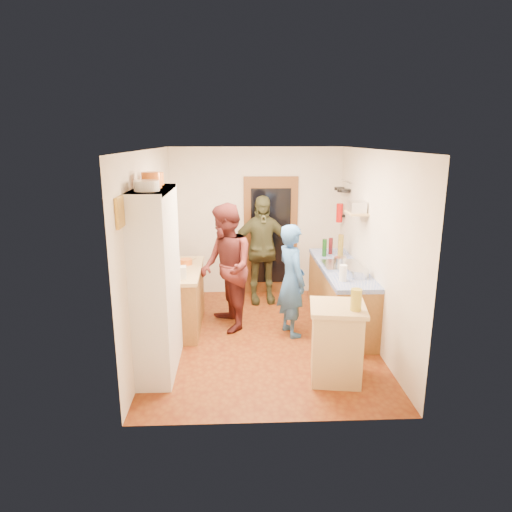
{
  "coord_description": "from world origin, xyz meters",
  "views": [
    {
      "loc": [
        -0.36,
        -5.96,
        2.75
      ],
      "look_at": [
        -0.09,
        0.15,
        1.16
      ],
      "focal_mm": 32.0,
      "sensor_mm": 36.0,
      "label": 1
    }
  ],
  "objects": [
    {
      "name": "pan_hang_c",
      "position": [
        1.4,
        1.75,
        1.91
      ],
      "size": [
        0.17,
        0.17,
        0.05
      ],
      "primitive_type": "cylinder",
      "color": "black",
      "rests_on": "pan_rail"
    },
    {
      "name": "ceiling",
      "position": [
        0.0,
        0.0,
        2.61
      ],
      "size": [
        3.0,
        4.0,
        0.02
      ],
      "primitive_type": "cube",
      "color": "silver",
      "rests_on": "ground"
    },
    {
      "name": "floor",
      "position": [
        0.0,
        0.0,
        -0.01
      ],
      "size": [
        3.0,
        4.0,
        0.02
      ],
      "primitive_type": "cube",
      "color": "brown",
      "rests_on": "ground"
    },
    {
      "name": "toaster",
      "position": [
        -1.15,
        -0.02,
        0.98
      ],
      "size": [
        0.23,
        0.17,
        0.16
      ],
      "primitive_type": "cube",
      "rotation": [
        0.0,
        0.0,
        0.1
      ],
      "color": "white",
      "rests_on": "left_counter_top"
    },
    {
      "name": "island_top",
      "position": [
        0.78,
        -1.17,
        0.89
      ],
      "size": [
        0.7,
        0.7,
        0.05
      ],
      "primitive_type": "cube",
      "rotation": [
        0.0,
        0.0,
        -0.14
      ],
      "color": "tan",
      "rests_on": "island_base"
    },
    {
      "name": "wall_left",
      "position": [
        -1.51,
        0.0,
        1.3
      ],
      "size": [
        0.02,
        4.0,
        2.6
      ],
      "primitive_type": "cube",
      "color": "silver",
      "rests_on": "ground"
    },
    {
      "name": "pan_hang_a",
      "position": [
        1.4,
        1.35,
        1.92
      ],
      "size": [
        0.18,
        0.18,
        0.05
      ],
      "primitive_type": "cylinder",
      "color": "black",
      "rests_on": "pan_rail"
    },
    {
      "name": "chopping_board",
      "position": [
        -1.18,
        0.94,
        0.91
      ],
      "size": [
        0.35,
        0.3,
        0.02
      ],
      "primitive_type": "cube",
      "rotation": [
        0.0,
        0.0,
        -0.31
      ],
      "color": "tan",
      "rests_on": "left_counter_top"
    },
    {
      "name": "oil_jar",
      "position": [
        0.94,
        -1.32,
        1.03
      ],
      "size": [
        0.14,
        0.14,
        0.24
      ],
      "primitive_type": "cylinder",
      "rotation": [
        0.0,
        0.0,
        -0.14
      ],
      "color": "#AD9E2D",
      "rests_on": "island_top"
    },
    {
      "name": "left_counter_top",
      "position": [
        -1.2,
        0.45,
        0.88
      ],
      "size": [
        0.64,
        1.44,
        0.05
      ],
      "primitive_type": "cube",
      "color": "tan",
      "rests_on": "left_counter_base"
    },
    {
      "name": "left_counter_base",
      "position": [
        -1.2,
        0.45,
        0.42
      ],
      "size": [
        0.6,
        1.4,
        0.85
      ],
      "primitive_type": "cube",
      "color": "#9D642B",
      "rests_on": "ground"
    },
    {
      "name": "cutting_board",
      "position": [
        0.74,
        -1.12,
        0.9
      ],
      "size": [
        0.39,
        0.33,
        0.02
      ],
      "primitive_type": "cube",
      "rotation": [
        0.0,
        0.0,
        -0.14
      ],
      "color": "white",
      "rests_on": "island_top"
    },
    {
      "name": "person_left",
      "position": [
        -0.49,
        0.42,
        0.93
      ],
      "size": [
        0.93,
        1.07,
        1.86
      ],
      "primitive_type": "imported",
      "rotation": [
        0.0,
        0.0,
        -1.29
      ],
      "color": "#4D1C1B",
      "rests_on": "ground"
    },
    {
      "name": "wall_front",
      "position": [
        0.0,
        -2.01,
        1.3
      ],
      "size": [
        3.0,
        0.02,
        2.6
      ],
      "primitive_type": "cube",
      "color": "silver",
      "rests_on": "ground"
    },
    {
      "name": "radio",
      "position": [
        1.37,
        0.45,
        1.79
      ],
      "size": [
        0.23,
        0.3,
        0.15
      ],
      "primitive_type": "cube",
      "rotation": [
        0.0,
        0.0,
        -0.02
      ],
      "color": "silver",
      "rests_on": "wall_shelf"
    },
    {
      "name": "ext_bracket",
      "position": [
        1.47,
        1.7,
        1.45
      ],
      "size": [
        0.06,
        0.1,
        0.04
      ],
      "primitive_type": "cube",
      "color": "black",
      "rests_on": "wall_right"
    },
    {
      "name": "fire_extinguisher",
      "position": [
        1.41,
        1.7,
        1.5
      ],
      "size": [
        0.11,
        0.11,
        0.32
      ],
      "primitive_type": "cylinder",
      "color": "red",
      "rests_on": "wall_right"
    },
    {
      "name": "right_counter_base",
      "position": [
        1.2,
        0.5,
        0.42
      ],
      "size": [
        0.6,
        2.2,
        0.84
      ],
      "primitive_type": "cube",
      "color": "#9D642B",
      "rests_on": "ground"
    },
    {
      "name": "hob",
      "position": [
        1.2,
        0.46,
        0.92
      ],
      "size": [
        0.55,
        0.58,
        0.04
      ],
      "primitive_type": "cube",
      "color": "silver",
      "rests_on": "right_counter_top"
    },
    {
      "name": "bottle_a",
      "position": [
        1.05,
        1.07,
        1.04
      ],
      "size": [
        0.08,
        0.08,
        0.28
      ],
      "primitive_type": "cylinder",
      "rotation": [
        0.0,
        0.0,
        0.07
      ],
      "color": "#143F14",
      "rests_on": "right_counter_top"
    },
    {
      "name": "wall_shelf",
      "position": [
        1.37,
        0.45,
        1.7
      ],
      "size": [
        0.26,
        0.42,
        0.03
      ],
      "primitive_type": "cube",
      "color": "tan",
      "rests_on": "wall_right"
    },
    {
      "name": "wall_right",
      "position": [
        1.51,
        0.0,
        1.3
      ],
      "size": [
        0.02,
        4.0,
        2.6
      ],
      "primitive_type": "cube",
      "color": "silver",
      "rests_on": "ground"
    },
    {
      "name": "mixing_bowl",
      "position": [
        1.3,
        -0.08,
        0.95
      ],
      "size": [
        0.31,
        0.31,
        0.11
      ],
      "primitive_type": "cylinder",
      "rotation": [
        0.0,
        0.0,
        0.12
      ],
      "color": "silver",
      "rests_on": "right_counter_top"
    },
    {
      "name": "orange_bowl",
      "position": [
        -1.12,
        0.68,
        0.94
      ],
      "size": [
        0.23,
        0.23,
        0.08
      ],
      "primitive_type": "cylinder",
      "rotation": [
        0.0,
        0.0,
        0.26
      ],
      "color": "orange",
      "rests_on": "left_counter_top"
    },
    {
      "name": "orange_pot_a",
      "position": [
        -1.3,
        -0.77,
        2.29
      ],
      "size": [
        0.22,
        0.22,
        0.18
      ],
      "primitive_type": "cylinder",
      "color": "orange",
      "rests_on": "hutch_top_shelf"
    },
    {
      "name": "plate_stack",
      "position": [
        -1.3,
        -1.07,
        2.26
      ],
      "size": [
        0.27,
        0.27,
        0.11
      ],
      "primitive_type": "cylinder",
      "color": "white",
      "rests_on": "hutch_top_shelf"
    },
    {
      "name": "door_frame",
      "position": [
        0.25,
        1.97,
        1.05
      ],
      "size": [
        0.95,
        0.06,
        2.1
      ],
      "primitive_type": "cube",
      "color": "brown",
      "rests_on": "ground"
    },
    {
      "name": "wall_back",
      "position": [
        0.0,
        2.01,
        1.3
      ],
      "size": [
        3.0,
        0.02,
        2.6
      ],
      "primitive_type": "cube",
      "color": "silver",
      "rests_on": "ground"
    },
    {
      "name": "person_hob",
      "position": [
        0.45,
        0.11,
        0.8
      ],
      "size": [
        0.56,
        0.68,
        1.61
      ],
      "primitive_type": "imported",
      "rotation": [
        0.0,
        0.0,
        1.91
      ],
      "color": "#2F5EA3",
      "rests_on": "ground"
    },
    {
      "name": "bottle_c",
      "position": [
        1.31,
        1.07,
        1.07
      ],
      "size": [
        0.1,
        0.1,
        0.35
      ],
      "primitive_type": "cylinder",
      "rotation": [
        0.0,
        0.0,
        0.14
      ],
      "color": "olive",
      "rests_on": "right_counter_top"
    },
    {
      "name": "right_counter_top",
      "position": [
        1.2,
        0.5,
        0.87
      ],
      "size": [
        0.62,
        2.22,
        0.06
      ],
      "primitive_type": "cube",
      "color": "#1739B3",
      "rests_on": "right_counter_base"
    },
    {
      "name": "hutch_top_shelf",
      "position": [
        -1.3,
        -0.8,
        2.18
      ],
      "size": [
        0.4,
        1.14,
        0.04
      ],
      "primitive_type": "cube",
      "color": "white",
      "rests_on": "hutch_body"
    },
    {
      "name": "kettle",
      "position": [
        -1.25,
        0.34,
        1.0
      ],
      "size": [
        0.19,
        0.19,
        0.2
      ],
      "primitive_type": "cylinder",
      "rotation": [
        0.0,
        0.0,
        -0.1
      ],
      "color": "white",
      "rests_on": "left_counter_top"
    },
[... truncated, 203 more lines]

